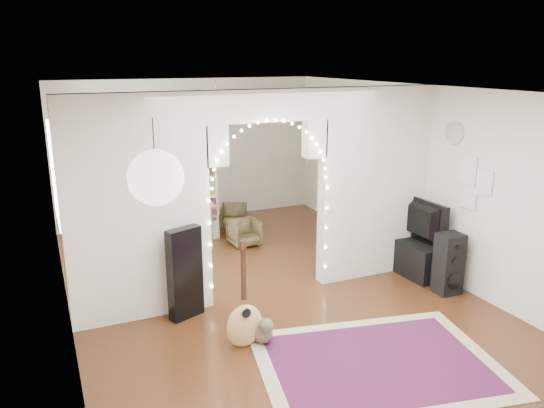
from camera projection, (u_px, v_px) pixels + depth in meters
name	position (u px, v px, depth m)	size (l,w,h in m)	color
floor	(267.00, 292.00, 7.19)	(7.50, 7.50, 0.00)	black
ceiling	(267.00, 89.00, 6.47)	(5.00, 7.50, 0.02)	white
wall_back	(189.00, 151.00, 10.13)	(5.00, 0.02, 2.70)	silver
wall_front	(491.00, 324.00, 3.53)	(5.00, 0.02, 2.70)	silver
wall_left	(60.00, 219.00, 5.85)	(0.02, 7.50, 2.70)	silver
wall_right	(422.00, 178.00, 7.81)	(0.02, 7.50, 2.70)	silver
divider_wall	(267.00, 190.00, 6.81)	(5.00, 0.20, 2.70)	silver
fairy_lights	(271.00, 183.00, 6.67)	(1.64, 0.04, 1.60)	#FFEABF
window	(54.00, 174.00, 7.41)	(0.04, 1.20, 1.40)	white
wall_clock	(455.00, 133.00, 7.08)	(0.31, 0.31, 0.03)	white
picture_frames	(472.00, 183.00, 6.89)	(0.02, 0.50, 0.70)	white
paper_lantern	(156.00, 178.00, 3.74)	(0.40, 0.40, 0.40)	white
ceiling_fan	(216.00, 102.00, 8.31)	(1.10, 1.10, 0.30)	gold
area_rug	(378.00, 363.00, 5.50)	(2.44, 1.83, 0.02)	maroon
guitar_case	(185.00, 273.00, 6.36)	(0.43, 0.14, 1.14)	black
acoustic_guitar	(244.00, 309.00, 5.71)	(0.43, 0.21, 1.04)	tan
tabby_cat	(262.00, 329.00, 5.89)	(0.25, 0.56, 0.37)	brown
floor_speaker	(449.00, 264.00, 7.06)	(0.33, 0.30, 0.83)	black
media_console	(411.00, 257.00, 7.77)	(0.40, 1.00, 0.50)	black
tv	(414.00, 220.00, 7.62)	(1.07, 0.14, 0.62)	black
bookcase	(175.00, 199.00, 9.08)	(1.43, 0.36, 1.47)	beige
dining_table	(174.00, 208.00, 8.71)	(1.21, 0.81, 0.76)	brown
flower_vase	(174.00, 198.00, 8.67)	(0.18, 0.18, 0.19)	silver
dining_chair_left	(244.00, 233.00, 8.92)	(0.47, 0.48, 0.44)	#4A4025
dining_chair_right	(234.00, 216.00, 9.87)	(0.47, 0.48, 0.44)	#4A4025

